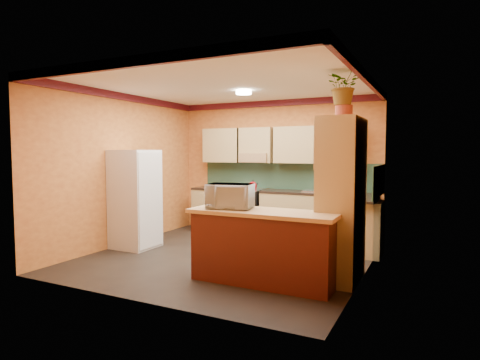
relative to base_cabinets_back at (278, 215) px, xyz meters
The scene contains 15 objects.
room_shell 2.25m from the base_cabinets_back, 95.77° to the right, with size 4.24×4.24×2.72m.
base_cabinets_back is the anchor object (origin of this frame).
countertop_back 0.46m from the base_cabinets_back, 90.00° to the right, with size 3.65×0.62×0.04m, color black.
stove 0.63m from the base_cabinets_back, behind, with size 0.58×0.58×0.91m, color black.
kettle 0.77m from the base_cabinets_back, behind, with size 0.17×0.17×0.18m, color #A80B10, non-canonical shape.
sink 0.92m from the base_cabinets_back, ahead, with size 0.48×0.40×0.03m, color silver.
base_cabinets_right 1.77m from the base_cabinets_back, 23.48° to the right, with size 0.60×0.80×0.88m, color tan.
countertop_right 1.83m from the base_cabinets_back, 23.48° to the right, with size 0.62×0.80×0.04m, color black.
fridge 2.75m from the base_cabinets_back, 135.11° to the right, with size 0.68×0.66×1.70m, color silver.
pantry 2.77m from the base_cabinets_back, 51.69° to the right, with size 0.48×0.90×2.10m, color tan.
fern_pot 3.18m from the base_cabinets_back, 51.03° to the right, with size 0.22×0.22×0.16m, color maroon.
fern 3.37m from the base_cabinets_back, 51.03° to the right, with size 0.45×0.39×0.50m, color tan.
breakfast_bar 2.83m from the base_cabinets_back, 73.06° to the right, with size 1.80×0.55×0.88m, color #4C1211.
bar_top 2.87m from the base_cabinets_back, 73.06° to the right, with size 1.90×0.65×0.05m, color tan.
microwave 2.81m from the base_cabinets_back, 82.48° to the right, with size 0.58×0.39×0.32m, color silver.
Camera 1 is at (2.95, -5.51, 1.66)m, focal length 30.00 mm.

